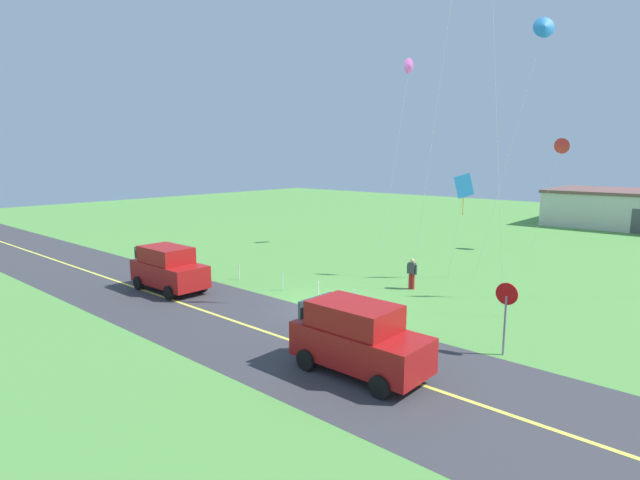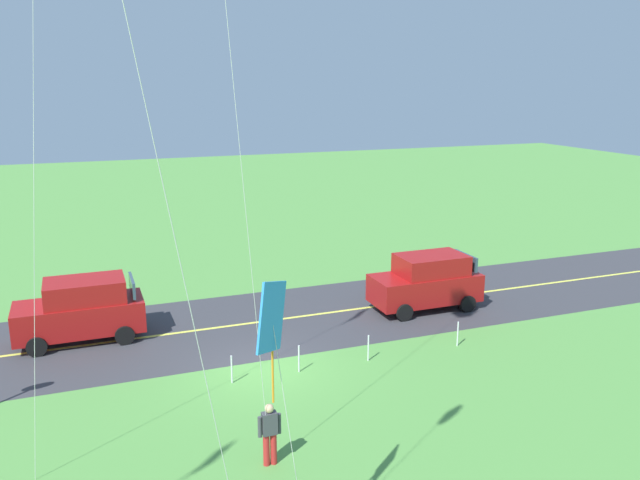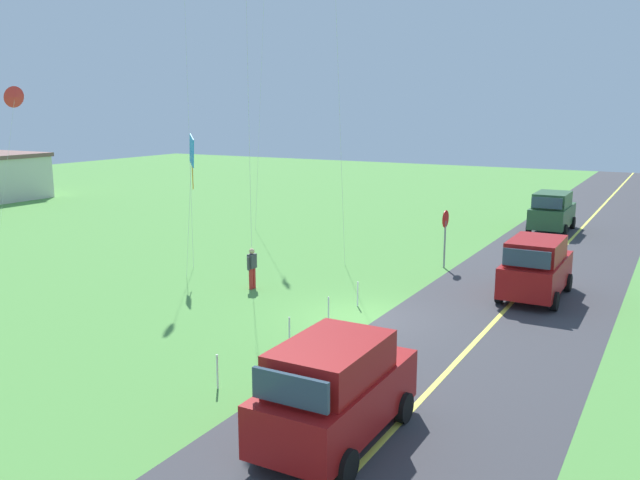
# 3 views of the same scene
# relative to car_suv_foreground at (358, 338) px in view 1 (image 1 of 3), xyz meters

# --- Properties ---
(ground_plane) EXTENTS (120.00, 120.00, 0.10)m
(ground_plane) POSITION_rel_car_suv_foreground_xyz_m (-5.34, 4.55, -1.20)
(ground_plane) COLOR #549342
(asphalt_road) EXTENTS (120.00, 7.00, 0.00)m
(asphalt_road) POSITION_rel_car_suv_foreground_xyz_m (-5.34, 0.55, -1.15)
(asphalt_road) COLOR #38383D
(asphalt_road) RESTS_ON ground
(road_centre_stripe) EXTENTS (120.00, 0.16, 0.00)m
(road_centre_stripe) POSITION_rel_car_suv_foreground_xyz_m (-5.34, 0.55, -1.15)
(road_centre_stripe) COLOR #E5E04C
(road_centre_stripe) RESTS_ON asphalt_road
(car_suv_foreground) EXTENTS (4.40, 2.12, 2.24)m
(car_suv_foreground) POSITION_rel_car_suv_foreground_xyz_m (0.00, 0.00, 0.00)
(car_suv_foreground) COLOR maroon
(car_suv_foreground) RESTS_ON ground
(car_parked_west_near) EXTENTS (4.40, 2.12, 2.24)m
(car_parked_west_near) POSITION_rel_car_suv_foreground_xyz_m (-13.17, 1.45, 0.00)
(car_parked_west_near) COLOR maroon
(car_parked_west_near) RESTS_ON ground
(stop_sign) EXTENTS (0.76, 0.08, 2.56)m
(stop_sign) POSITION_rel_car_suv_foreground_xyz_m (2.90, 4.46, 0.65)
(stop_sign) COLOR gray
(stop_sign) RESTS_ON ground
(person_adult_near) EXTENTS (0.58, 0.22, 1.60)m
(person_adult_near) POSITION_rel_car_suv_foreground_xyz_m (-4.04, 9.86, -0.29)
(person_adult_near) COLOR red
(person_adult_near) RESTS_ON ground
(kite_green_far) EXTENTS (2.80, 2.29, 13.84)m
(kite_green_far) POSITION_rel_car_suv_foreground_xyz_m (-0.31, 15.81, 12.06)
(kite_green_far) COLOR silver
(kite_green_far) RESTS_ON ground
(kite_pink_drift) EXTENTS (0.50, 3.28, 13.77)m
(kite_pink_drift) POSITION_rel_car_suv_foreground_xyz_m (-11.22, 20.66, 11.99)
(kite_pink_drift) COLOR silver
(kite_pink_drift) RESTS_ON ground
(kite_orange_near) EXTENTS (1.09, 0.90, 5.88)m
(kite_orange_near) POSITION_rel_car_suv_foreground_xyz_m (-3.11, 13.41, 3.94)
(kite_orange_near) COLOR silver
(kite_orange_near) RESTS_ON ground
(kite_cyan_top) EXTENTS (2.19, 0.50, 7.99)m
(kite_cyan_top) POSITION_rel_car_suv_foreground_xyz_m (-1.91, 25.79, 6.26)
(kite_cyan_top) COLOR silver
(kite_cyan_top) RESTS_ON ground
(fence_post_0) EXTENTS (0.05, 0.05, 0.90)m
(fence_post_0) POSITION_rel_car_suv_foreground_xyz_m (-12.25, 5.25, -0.70)
(fence_post_0) COLOR silver
(fence_post_0) RESTS_ON ground
(fence_post_1) EXTENTS (0.05, 0.05, 0.90)m
(fence_post_1) POSITION_rel_car_suv_foreground_xyz_m (-8.80, 5.25, -0.70)
(fence_post_1) COLOR silver
(fence_post_1) RESTS_ON ground
(fence_post_2) EXTENTS (0.05, 0.05, 0.90)m
(fence_post_2) POSITION_rel_car_suv_foreground_xyz_m (-6.37, 5.25, -0.70)
(fence_post_2) COLOR silver
(fence_post_2) RESTS_ON ground
(fence_post_3) EXTENTS (0.05, 0.05, 0.90)m
(fence_post_3) POSITION_rel_car_suv_foreground_xyz_m (-4.19, 5.25, -0.70)
(fence_post_3) COLOR silver
(fence_post_3) RESTS_ON ground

